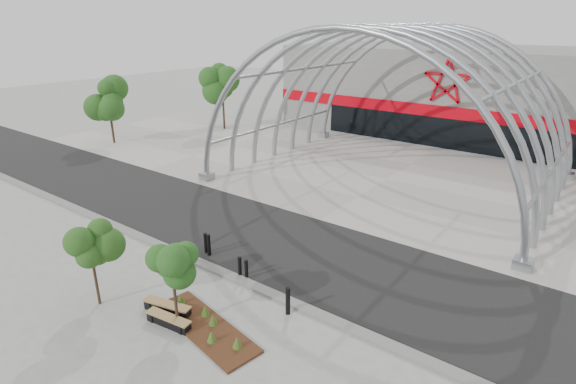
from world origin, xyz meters
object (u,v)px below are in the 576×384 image
(street_tree_1, at_px, (172,268))
(bench_1, at_px, (169,321))
(bench_0, at_px, (167,308))
(bollard_2, at_px, (240,267))
(street_tree_0, at_px, (90,249))

(street_tree_1, height_order, bench_1, street_tree_1)
(bench_0, height_order, bench_1, bench_0)
(bench_0, distance_m, bollard_2, 3.56)
(street_tree_1, bearing_deg, bollard_2, 96.15)
(bench_1, height_order, bollard_2, bollard_2)
(street_tree_1, relative_size, bollard_2, 3.37)
(bollard_2, bearing_deg, street_tree_1, -83.85)
(bench_0, xyz_separation_m, bollard_2, (0.48, 3.51, 0.29))
(bench_1, xyz_separation_m, bollard_2, (-0.18, 3.99, 0.30))
(street_tree_0, xyz_separation_m, bench_1, (3.24, 0.73, -2.22))
(street_tree_1, relative_size, bench_0, 1.63)
(bench_0, height_order, bollard_2, bollard_2)
(street_tree_0, height_order, bench_1, street_tree_0)
(street_tree_1, distance_m, bench_0, 2.34)
(street_tree_0, xyz_separation_m, bench_0, (2.59, 1.21, -2.21))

